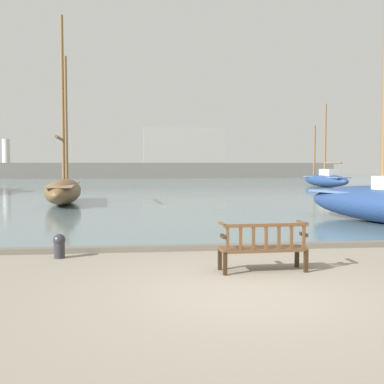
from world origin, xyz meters
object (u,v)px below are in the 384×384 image
object	(u,v)px
park_bench	(263,246)
sailboat_mid_port	(326,179)
sailboat_far_port	(64,189)
mooring_bollard	(59,245)

from	to	relation	value
park_bench	sailboat_mid_port	world-z (taller)	sailboat_mid_port
sailboat_far_port	mooring_bollard	distance (m)	13.68
park_bench	sailboat_far_port	distance (m)	16.38
sailboat_mid_port	mooring_bollard	distance (m)	33.95
park_bench	mooring_bollard	size ratio (longest dim) A/B	3.11
sailboat_mid_port	mooring_bollard	world-z (taller)	sailboat_mid_port
park_bench	sailboat_mid_port	size ratio (longest dim) A/B	0.23
sailboat_mid_port	mooring_bollard	xyz separation A→B (m)	(-17.69, -28.97, -0.47)
park_bench	sailboat_far_port	size ratio (longest dim) A/B	0.18
park_bench	mooring_bollard	xyz separation A→B (m)	(-3.97, 1.75, -0.18)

